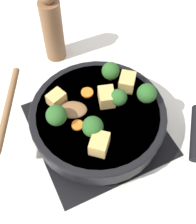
# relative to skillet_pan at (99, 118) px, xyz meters

# --- Properties ---
(ground_plane) EXTENTS (2.40, 2.40, 0.00)m
(ground_plane) POSITION_rel_skillet_pan_xyz_m (0.00, 0.00, -0.06)
(ground_plane) COLOR white
(front_burner_grate) EXTENTS (0.31, 0.31, 0.03)m
(front_burner_grate) POSITION_rel_skillet_pan_xyz_m (0.00, 0.00, -0.05)
(front_burner_grate) COLOR black
(front_burner_grate) RESTS_ON ground_plane
(skillet_pan) EXTENTS (0.36, 0.40, 0.06)m
(skillet_pan) POSITION_rel_skillet_pan_xyz_m (0.00, 0.00, 0.00)
(skillet_pan) COLOR black
(skillet_pan) RESTS_ON front_burner_grate
(wooden_spoon) EXTENTS (0.21, 0.24, 0.02)m
(wooden_spoon) POSITION_rel_skillet_pan_xyz_m (0.07, 0.13, 0.03)
(wooden_spoon) COLOR brown
(wooden_spoon) RESTS_ON skillet_pan
(tofu_cube_center_large) EXTENTS (0.05, 0.05, 0.04)m
(tofu_cube_center_large) POSITION_rel_skillet_pan_xyz_m (0.02, -0.03, 0.04)
(tofu_cube_center_large) COLOR tan
(tofu_cube_center_large) RESTS_ON skillet_pan
(tofu_cube_near_handle) EXTENTS (0.06, 0.06, 0.04)m
(tofu_cube_near_handle) POSITION_rel_skillet_pan_xyz_m (-0.08, 0.04, 0.04)
(tofu_cube_near_handle) COLOR tan
(tofu_cube_near_handle) RESTS_ON skillet_pan
(tofu_cube_east_chunk) EXTENTS (0.06, 0.06, 0.04)m
(tofu_cube_east_chunk) POSITION_rel_skillet_pan_xyz_m (0.04, -0.09, 0.04)
(tofu_cube_east_chunk) COLOR tan
(tofu_cube_east_chunk) RESTS_ON skillet_pan
(tofu_cube_west_chunk) EXTENTS (0.04, 0.05, 0.03)m
(tofu_cube_west_chunk) POSITION_rel_skillet_pan_xyz_m (0.07, 0.08, 0.04)
(tofu_cube_west_chunk) COLOR tan
(tofu_cube_west_chunk) RESTS_ON skillet_pan
(broccoli_floret_near_spoon) EXTENTS (0.05, 0.05, 0.05)m
(broccoli_floret_near_spoon) POSITION_rel_skillet_pan_xyz_m (0.01, 0.10, 0.05)
(broccoli_floret_near_spoon) COLOR #709956
(broccoli_floret_near_spoon) RESTS_ON skillet_pan
(broccoli_floret_center_top) EXTENTS (0.05, 0.05, 0.05)m
(broccoli_floret_center_top) POSITION_rel_skillet_pan_xyz_m (-0.05, 0.04, 0.05)
(broccoli_floret_center_top) COLOR #709956
(broccoli_floret_center_top) RESTS_ON skillet_pan
(broccoli_floret_east_rim) EXTENTS (0.05, 0.05, 0.05)m
(broccoli_floret_east_rim) POSITION_rel_skillet_pan_xyz_m (-0.02, -0.11, 0.05)
(broccoli_floret_east_rim) COLOR #709956
(broccoli_floret_east_rim) RESTS_ON skillet_pan
(broccoli_floret_west_rim) EXTENTS (0.04, 0.04, 0.05)m
(broccoli_floret_west_rim) POSITION_rel_skillet_pan_xyz_m (0.08, -0.07, 0.05)
(broccoli_floret_west_rim) COLOR #709956
(broccoli_floret_west_rim) RESTS_ON skillet_pan
(broccoli_floret_north_edge) EXTENTS (0.04, 0.04, 0.05)m
(broccoli_floret_north_edge) POSITION_rel_skillet_pan_xyz_m (-0.00, -0.05, 0.05)
(broccoli_floret_north_edge) COLOR #709956
(broccoli_floret_north_edge) RESTS_ON skillet_pan
(carrot_slice_orange_thin) EXTENTS (0.03, 0.03, 0.01)m
(carrot_slice_orange_thin) POSITION_rel_skillet_pan_xyz_m (0.06, -0.00, 0.03)
(carrot_slice_orange_thin) COLOR orange
(carrot_slice_orange_thin) RESTS_ON skillet_pan
(carrot_slice_near_center) EXTENTS (0.03, 0.03, 0.01)m
(carrot_slice_near_center) POSITION_rel_skillet_pan_xyz_m (-0.01, 0.06, 0.03)
(carrot_slice_near_center) COLOR orange
(carrot_slice_near_center) RESTS_ON skillet_pan
(pepper_mill) EXTENTS (0.06, 0.06, 0.22)m
(pepper_mill) POSITION_rel_skillet_pan_xyz_m (0.29, 0.00, 0.05)
(pepper_mill) COLOR brown
(pepper_mill) RESTS_ON ground_plane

